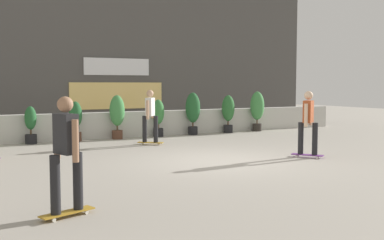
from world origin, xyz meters
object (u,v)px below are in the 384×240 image
(potted_plant_2, at_px, (76,119))
(skater_far_left, at_px, (308,121))
(potted_plant_5, at_px, (193,110))
(potted_plant_6, at_px, (228,111))
(skater_mid_plaza, at_px, (150,114))
(potted_plant_1, at_px, (31,124))
(skater_foreground, at_px, (66,151))
(potted_plant_7, at_px, (257,108))
(potted_plant_3, at_px, (117,114))
(potted_plant_4, at_px, (158,116))

(potted_plant_2, relative_size, skater_far_left, 0.77)
(potted_plant_2, relative_size, potted_plant_5, 0.84)
(potted_plant_6, relative_size, skater_far_left, 0.86)
(skater_mid_plaza, bearing_deg, potted_plant_6, 25.33)
(potted_plant_1, bearing_deg, skater_far_left, -46.43)
(skater_foreground, bearing_deg, skater_mid_plaza, 58.87)
(potted_plant_2, xyz_separation_m, potted_plant_5, (4.34, 0.00, 0.18))
(potted_plant_1, relative_size, potted_plant_7, 0.75)
(potted_plant_3, height_order, skater_far_left, skater_far_left)
(potted_plant_3, bearing_deg, potted_plant_6, -0.00)
(potted_plant_6, bearing_deg, potted_plant_4, 180.00)
(potted_plant_7, relative_size, skater_mid_plaza, 0.93)
(potted_plant_3, bearing_deg, skater_mid_plaza, -77.74)
(potted_plant_5, bearing_deg, potted_plant_4, 180.00)
(potted_plant_2, relative_size, potted_plant_3, 0.87)
(potted_plant_5, xyz_separation_m, potted_plant_7, (2.91, 0.00, 0.01))
(potted_plant_4, height_order, potted_plant_7, potted_plant_7)
(skater_far_left, bearing_deg, potted_plant_2, 125.81)
(potted_plant_1, distance_m, potted_plant_5, 5.76)
(skater_far_left, relative_size, skater_foreground, 1.00)
(potted_plant_4, distance_m, potted_plant_7, 4.32)
(potted_plant_5, xyz_separation_m, skater_mid_plaza, (-2.51, -1.92, 0.02))
(potted_plant_4, bearing_deg, potted_plant_2, 180.00)
(potted_plant_6, height_order, potted_plant_7, potted_plant_7)
(potted_plant_3, xyz_separation_m, skater_mid_plaza, (0.42, -1.92, 0.07))
(potted_plant_1, bearing_deg, potted_plant_5, -0.00)
(potted_plant_1, distance_m, potted_plant_7, 8.67)
(potted_plant_1, xyz_separation_m, potted_plant_4, (4.35, -0.00, 0.12))
(potted_plant_4, xyz_separation_m, potted_plant_7, (4.31, 0.00, 0.18))
(potted_plant_5, bearing_deg, skater_mid_plaza, -142.60)
(potted_plant_2, distance_m, skater_far_left, 7.56)
(potted_plant_6, bearing_deg, skater_mid_plaza, -154.67)
(potted_plant_6, bearing_deg, potted_plant_2, 180.00)
(potted_plant_5, bearing_deg, potted_plant_3, 180.00)
(potted_plant_2, bearing_deg, potted_plant_5, 0.00)
(potted_plant_4, bearing_deg, potted_plant_1, 180.00)
(skater_foreground, bearing_deg, potted_plant_6, 46.81)
(potted_plant_2, bearing_deg, potted_plant_7, 0.00)
(potted_plant_3, bearing_deg, potted_plant_5, 0.00)
(potted_plant_4, relative_size, potted_plant_5, 0.85)
(potted_plant_6, relative_size, skater_mid_plaza, 0.86)
(potted_plant_3, bearing_deg, skater_far_left, -63.90)
(potted_plant_1, xyz_separation_m, skater_far_left, (5.83, -6.13, 0.32))
(potted_plant_1, relative_size, potted_plant_6, 0.82)
(skater_foreground, bearing_deg, potted_plant_4, 59.11)
(skater_mid_plaza, bearing_deg, potted_plant_1, 149.40)
(potted_plant_3, bearing_deg, potted_plant_7, 0.00)
(potted_plant_7, bearing_deg, potted_plant_6, -180.00)
(potted_plant_7, relative_size, skater_foreground, 0.93)
(potted_plant_6, distance_m, skater_far_left, 6.30)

